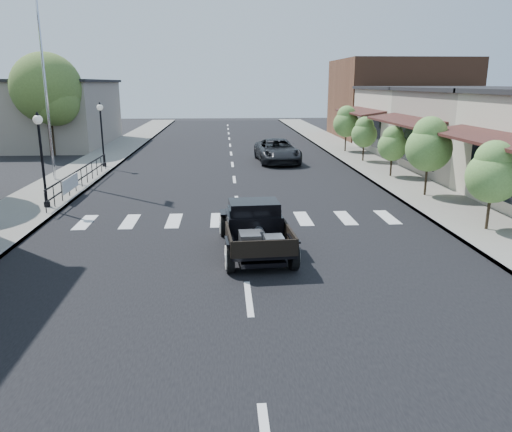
{
  "coord_description": "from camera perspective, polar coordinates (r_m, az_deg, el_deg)",
  "views": [
    {
      "loc": [
        -0.53,
        -13.82,
        4.92
      ],
      "look_at": [
        0.42,
        0.83,
        1.0
      ],
      "focal_mm": 35.0,
      "sensor_mm": 36.0,
      "label": 1
    }
  ],
  "objects": [
    {
      "name": "small_tree_d",
      "position": [
        32.46,
        12.23,
        8.52
      ],
      "size": [
        1.59,
        1.59,
        2.65
      ],
      "primitive_type": null,
      "color": "#57873D",
      "rests_on": "sidewalk_right"
    },
    {
      "name": "big_tree_far",
      "position": [
        37.79,
        -22.67,
        11.66
      ],
      "size": [
        4.75,
        4.75,
        6.98
      ],
      "primitive_type": null,
      "color": "#4D692D",
      "rests_on": "ground"
    },
    {
      "name": "road_markings",
      "position": [
        24.33,
        -2.39,
        3.26
      ],
      "size": [
        12.0,
        60.0,
        0.06
      ],
      "primitive_type": null,
      "color": "silver",
      "rests_on": "ground"
    },
    {
      "name": "storefront_mid",
      "position": [
        31.11,
        26.56,
        8.47
      ],
      "size": [
        10.0,
        9.0,
        4.5
      ],
      "primitive_type": "cube",
      "color": "gray",
      "rests_on": "ground"
    },
    {
      "name": "small_tree_e",
      "position": [
        37.02,
        10.25,
        9.73
      ],
      "size": [
        1.87,
        1.87,
        3.11
      ],
      "primitive_type": null,
      "color": "#57873D",
      "rests_on": "sidewalk_right"
    },
    {
      "name": "small_tree_c",
      "position": [
        27.34,
        15.28,
        7.06
      ],
      "size": [
        1.52,
        1.52,
        2.53
      ],
      "primitive_type": null,
      "color": "#57873D",
      "rests_on": "sidewalk_right"
    },
    {
      "name": "lamp_post_b",
      "position": [
        21.24,
        -23.24,
        5.87
      ],
      "size": [
        0.36,
        0.36,
        3.72
      ],
      "primitive_type": null,
      "color": "black",
      "rests_on": "sidewalk_left"
    },
    {
      "name": "far_building_right",
      "position": [
        48.56,
        15.96,
        12.71
      ],
      "size": [
        11.0,
        10.0,
        7.0
      ],
      "primitive_type": "cube",
      "color": "brown",
      "rests_on": "ground"
    },
    {
      "name": "hotrod_pickup",
      "position": [
        14.81,
        -0.14,
        -1.28
      ],
      "size": [
        2.38,
        4.63,
        1.56
      ],
      "primitive_type": null,
      "rotation": [
        0.0,
        0.0,
        0.06
      ],
      "color": "black",
      "rests_on": "ground"
    },
    {
      "name": "low_building_left",
      "position": [
        44.32,
        -23.19,
        10.64
      ],
      "size": [
        10.0,
        12.0,
        5.0
      ],
      "primitive_type": "cube",
      "color": "gray",
      "rests_on": "ground"
    },
    {
      "name": "railing",
      "position": [
        25.13,
        -19.34,
        4.32
      ],
      "size": [
        0.08,
        10.0,
        1.0
      ],
      "primitive_type": null,
      "color": "black",
      "rests_on": "sidewalk_left"
    },
    {
      "name": "lamp_post_c",
      "position": [
        30.78,
        -17.19,
        8.87
      ],
      "size": [
        0.36,
        0.36,
        3.72
      ],
      "primitive_type": null,
      "color": "black",
      "rests_on": "sidewalk_left"
    },
    {
      "name": "small_tree_a",
      "position": [
        18.28,
        25.29,
        2.99
      ],
      "size": [
        1.72,
        1.72,
        2.87
      ],
      "primitive_type": null,
      "color": "#57873D",
      "rests_on": "sidewalk_right"
    },
    {
      "name": "flagpole",
      "position": [
        27.25,
        -23.14,
        15.4
      ],
      "size": [
        0.12,
        0.12,
        11.06
      ],
      "primitive_type": "cylinder",
      "color": "silver",
      "rests_on": "sidewalk_left"
    },
    {
      "name": "banner",
      "position": [
        23.26,
        -20.38,
        2.92
      ],
      "size": [
        0.04,
        2.2,
        0.6
      ],
      "primitive_type": null,
      "color": "silver",
      "rests_on": "sidewalk_left"
    },
    {
      "name": "road",
      "position": [
        29.24,
        -2.64,
        5.26
      ],
      "size": [
        14.0,
        80.0,
        0.02
      ],
      "primitive_type": "cube",
      "color": "black",
      "rests_on": "ground"
    },
    {
      "name": "second_car",
      "position": [
        32.03,
        2.44,
        7.43
      ],
      "size": [
        2.75,
        5.44,
        1.48
      ],
      "primitive_type": "imported",
      "rotation": [
        0.0,
        0.0,
        0.06
      ],
      "color": "black",
      "rests_on": "ground"
    },
    {
      "name": "sidewalk_right",
      "position": [
        30.59,
        13.57,
        5.41
      ],
      "size": [
        3.0,
        80.0,
        0.15
      ],
      "primitive_type": "cube",
      "color": "gray",
      "rests_on": "ground"
    },
    {
      "name": "storefront_far",
      "position": [
        39.13,
        20.0,
        10.15
      ],
      "size": [
        10.0,
        9.0,
        4.5
      ],
      "primitive_type": "cube",
      "color": "#BEB5A1",
      "rests_on": "ground"
    },
    {
      "name": "ground",
      "position": [
        14.68,
        -1.43,
        -4.64
      ],
      "size": [
        120.0,
        120.0,
        0.0
      ],
      "primitive_type": "plane",
      "color": "black",
      "rests_on": "ground"
    },
    {
      "name": "sidewalk_left",
      "position": [
        30.29,
        -18.99,
        4.93
      ],
      "size": [
        3.0,
        80.0,
        0.15
      ],
      "primitive_type": "cube",
      "color": "gray",
      "rests_on": "ground"
    },
    {
      "name": "small_tree_b",
      "position": [
        22.97,
        19.05,
        6.31
      ],
      "size": [
        1.97,
        1.97,
        3.29
      ],
      "primitive_type": null,
      "color": "#57873D",
      "rests_on": "sidewalk_right"
    }
  ]
}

